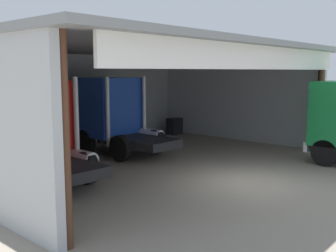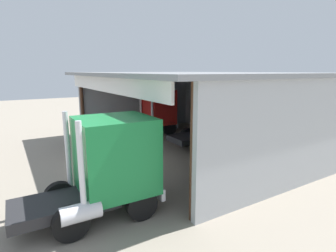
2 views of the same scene
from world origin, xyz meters
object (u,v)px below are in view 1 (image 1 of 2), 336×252
(truck_red_center_left_bay, at_px, (37,131))
(truck_blue_left_bay, at_px, (114,114))
(oil_drum, at_px, (39,148))
(tool_cart, at_px, (175,126))

(truck_red_center_left_bay, bearing_deg, truck_blue_left_bay, 21.89)
(truck_red_center_left_bay, bearing_deg, oil_drum, 61.16)
(truck_blue_left_bay, xyz_separation_m, oil_drum, (-2.98, 1.81, -1.43))
(tool_cart, bearing_deg, truck_blue_left_bay, -166.91)
(truck_red_center_left_bay, distance_m, truck_blue_left_bay, 5.50)
(truck_blue_left_bay, xyz_separation_m, tool_cart, (6.06, 1.41, -1.36))
(tool_cart, bearing_deg, truck_red_center_left_bay, -163.51)
(truck_red_center_left_bay, height_order, truck_blue_left_bay, truck_red_center_left_bay)
(oil_drum, xyz_separation_m, tool_cart, (9.03, -0.40, 0.07))
(truck_red_center_left_bay, distance_m, tool_cart, 11.77)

